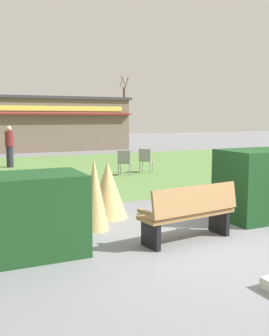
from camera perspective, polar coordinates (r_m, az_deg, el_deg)
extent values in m
plane|color=slate|center=(6.51, 12.34, -11.03)|extent=(80.00, 80.00, 0.00)
cube|color=#5B8442|center=(15.18, -10.32, -0.45)|extent=(36.00, 12.00, 0.01)
cube|color=#9E7547|center=(6.61, 7.62, -6.58)|extent=(1.75, 0.70, 0.06)
cube|color=#9E7547|center=(6.39, 8.93, -4.53)|extent=(1.70, 0.34, 0.44)
cube|color=black|center=(6.24, 2.37, -9.51)|extent=(0.14, 0.45, 0.45)
cube|color=black|center=(7.15, 12.11, -7.49)|extent=(0.14, 0.45, 0.45)
cube|color=#9E7547|center=(6.11, 1.76, -6.53)|extent=(0.12, 0.44, 0.06)
cube|color=#9E7547|center=(7.12, 12.65, -4.70)|extent=(0.12, 0.44, 0.06)
cone|color=tan|center=(7.15, -5.80, -3.87)|extent=(0.51, 0.51, 1.30)
cone|color=tan|center=(8.02, -3.89, -3.15)|extent=(0.79, 0.79, 1.15)
cube|color=#6B5B4C|center=(25.50, -13.07, 6.08)|extent=(9.92, 4.21, 3.10)
cube|color=#333338|center=(25.52, -13.18, 9.74)|extent=(10.22, 4.51, 0.16)
cube|color=maroon|center=(23.27, -11.93, 7.69)|extent=(10.02, 0.36, 0.08)
cube|color=#D8CC4C|center=(23.43, -12.04, 8.44)|extent=(8.92, 0.04, 0.28)
cube|color=gray|center=(13.85, -1.41, 0.79)|extent=(0.61, 0.61, 0.04)
cube|color=gray|center=(13.63, -1.55, 1.61)|extent=(0.39, 0.27, 0.44)
cylinder|color=gray|center=(14.04, -0.52, -0.05)|extent=(0.03, 0.03, 0.45)
cylinder|color=gray|center=(14.10, -2.05, -0.02)|extent=(0.03, 0.03, 0.45)
cylinder|color=gray|center=(13.67, -0.75, -0.25)|extent=(0.03, 0.03, 0.45)
cylinder|color=gray|center=(13.73, -2.32, -0.22)|extent=(0.03, 0.03, 0.45)
cube|color=gray|center=(14.55, 1.70, 1.11)|extent=(0.62, 0.62, 0.04)
cube|color=gray|center=(14.34, 1.49, 1.90)|extent=(0.35, 0.33, 0.44)
cylinder|color=gray|center=(14.71, 2.61, 0.29)|extent=(0.03, 0.03, 0.45)
cylinder|color=gray|center=(14.81, 1.19, 0.34)|extent=(0.03, 0.03, 0.45)
cylinder|color=gray|center=(14.34, 2.22, 0.11)|extent=(0.03, 0.03, 0.45)
cylinder|color=gray|center=(14.45, 0.77, 0.16)|extent=(0.03, 0.03, 0.45)
cylinder|color=#23232D|center=(16.83, -17.57, 1.53)|extent=(0.28, 0.28, 0.85)
cylinder|color=maroon|center=(16.78, -17.67, 4.03)|extent=(0.34, 0.34, 0.62)
sphere|color=tan|center=(16.76, -17.73, 5.46)|extent=(0.22, 0.22, 0.22)
cube|color=maroon|center=(33.25, -17.04, 4.48)|extent=(4.35, 2.19, 0.60)
cube|color=black|center=(33.20, -17.32, 5.21)|extent=(2.45, 1.80, 0.44)
cylinder|color=black|center=(34.47, -15.28, 4.25)|extent=(0.66, 0.28, 0.64)
cylinder|color=black|center=(32.70, -14.43, 4.13)|extent=(0.66, 0.28, 0.64)
cylinder|color=black|center=(32.08, -18.91, 3.90)|extent=(0.66, 0.28, 0.64)
cube|color=navy|center=(34.22, -9.17, 4.78)|extent=(4.27, 1.98, 0.60)
cube|color=black|center=(34.16, -9.43, 5.50)|extent=(2.38, 1.68, 0.44)
cylinder|color=black|center=(35.53, -7.63, 4.53)|extent=(0.65, 0.25, 0.64)
cylinder|color=black|center=(33.80, -6.57, 4.41)|extent=(0.65, 0.25, 0.64)
cylinder|color=black|center=(34.73, -11.69, 4.38)|extent=(0.65, 0.25, 0.64)
cylinder|color=black|center=(32.97, -10.81, 4.25)|extent=(0.65, 0.25, 0.64)
cylinder|color=brown|center=(40.96, -1.49, 8.08)|extent=(0.28, 0.28, 5.09)
cylinder|color=brown|center=(41.34, -1.13, 12.30)|extent=(0.25, 0.58, 1.12)
cylinder|color=brown|center=(41.32, -1.91, 12.30)|extent=(0.54, 0.36, 1.12)
cylinder|color=brown|center=(40.77, -1.56, 12.36)|extent=(0.54, 0.35, 1.12)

